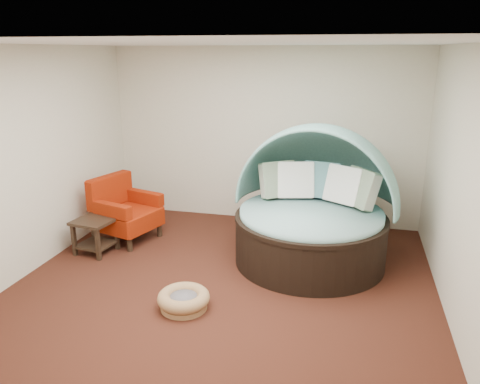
% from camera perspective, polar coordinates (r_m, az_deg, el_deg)
% --- Properties ---
extents(floor, '(5.00, 5.00, 0.00)m').
position_cam_1_polar(floor, '(5.73, -2.18, -11.57)').
color(floor, '#441F13').
rests_on(floor, ground).
extents(wall_back, '(5.00, 0.00, 5.00)m').
position_cam_1_polar(wall_back, '(7.59, 2.90, 6.80)').
color(wall_back, beige).
rests_on(wall_back, floor).
extents(wall_front, '(5.00, 0.00, 5.00)m').
position_cam_1_polar(wall_front, '(3.03, -15.68, -9.79)').
color(wall_front, beige).
rests_on(wall_front, floor).
extents(wall_left, '(0.00, 5.00, 5.00)m').
position_cam_1_polar(wall_left, '(6.36, -24.60, 3.28)').
color(wall_left, beige).
rests_on(wall_left, floor).
extents(wall_right, '(0.00, 5.00, 5.00)m').
position_cam_1_polar(wall_right, '(5.13, 25.56, 0.20)').
color(wall_right, beige).
rests_on(wall_right, floor).
extents(ceiling, '(5.00, 5.00, 0.00)m').
position_cam_1_polar(ceiling, '(5.04, -2.55, 17.69)').
color(ceiling, white).
rests_on(ceiling, wall_back).
extents(canopy_daybed, '(2.32, 2.26, 1.83)m').
position_cam_1_polar(canopy_daybed, '(6.24, 8.98, -0.84)').
color(canopy_daybed, black).
rests_on(canopy_daybed, floor).
extents(pet_basket, '(0.63, 0.63, 0.20)m').
position_cam_1_polar(pet_basket, '(5.30, -6.88, -12.89)').
color(pet_basket, olive).
rests_on(pet_basket, floor).
extents(red_armchair, '(1.01, 1.01, 0.95)m').
position_cam_1_polar(red_armchair, '(7.17, -13.94, -2.25)').
color(red_armchair, black).
rests_on(red_armchair, floor).
extents(side_table, '(0.58, 0.58, 0.49)m').
position_cam_1_polar(side_table, '(6.83, -17.24, -4.58)').
color(side_table, black).
rests_on(side_table, floor).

